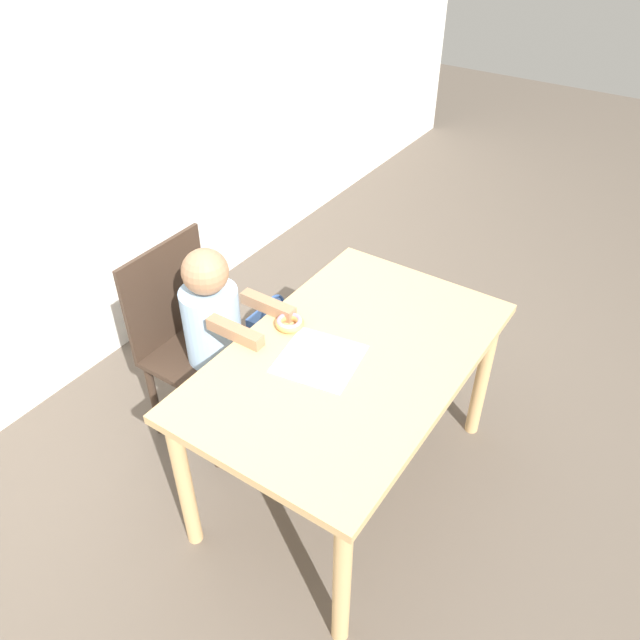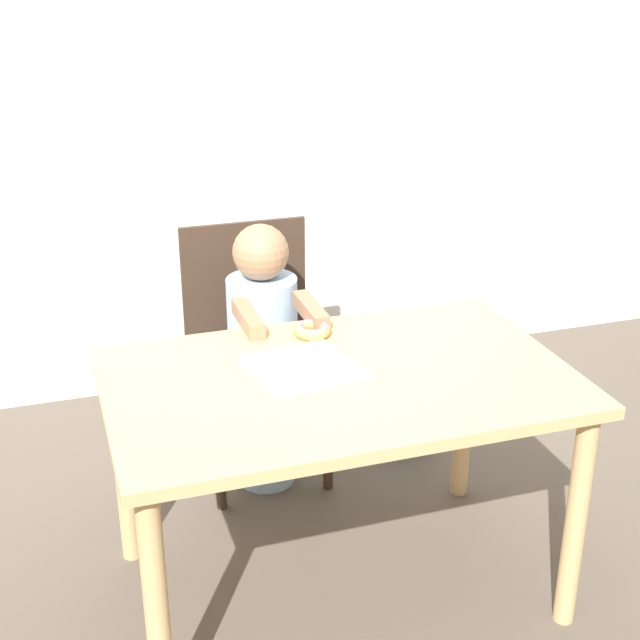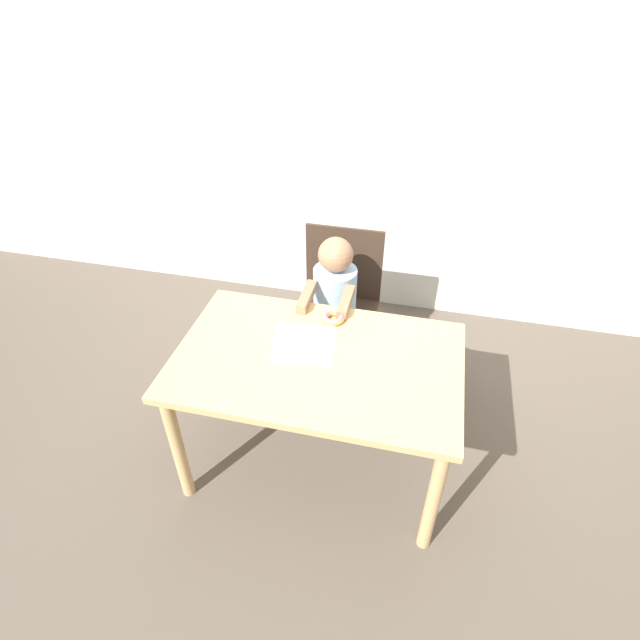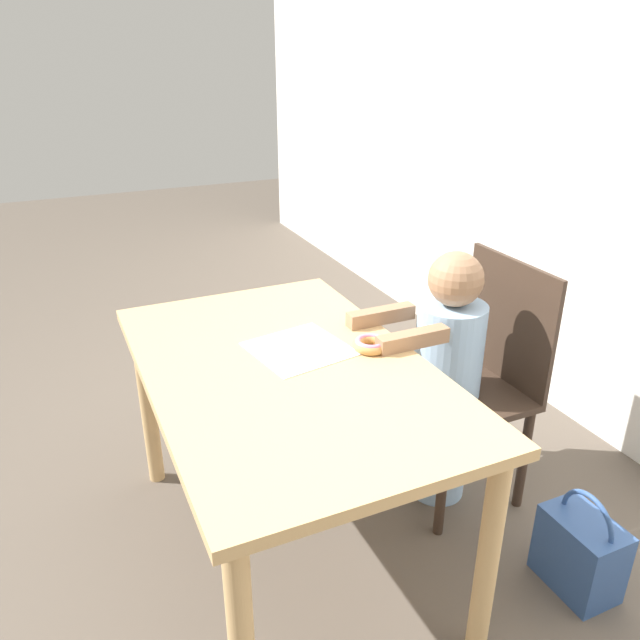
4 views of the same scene
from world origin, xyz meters
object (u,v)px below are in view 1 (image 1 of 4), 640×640
object	(u,v)px
child_figure	(216,346)
donut	(289,322)
chair	(194,340)
handbag	(274,331)

from	to	relation	value
child_figure	donut	distance (m)	0.43
chair	donut	distance (m)	0.55
chair	donut	bearing A→B (deg)	-82.13
donut	handbag	size ratio (longest dim) A/B	0.32
child_figure	donut	size ratio (longest dim) A/B	8.59
donut	handbag	bearing A→B (deg)	44.43
donut	child_figure	bearing A→B (deg)	100.74
chair	child_figure	world-z (taller)	child_figure
chair	child_figure	distance (m)	0.13
handbag	child_figure	bearing A→B (deg)	-165.58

